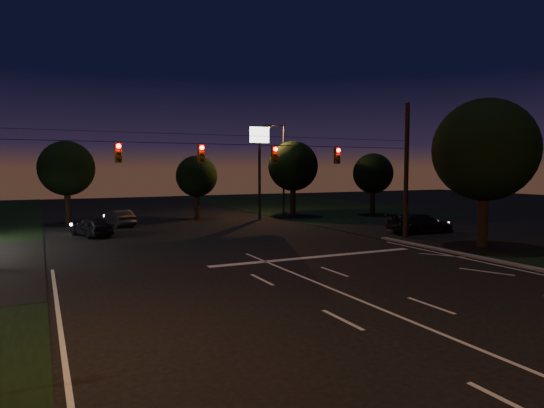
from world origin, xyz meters
TOP-DOWN VIEW (x-y plane):
  - ground at (0.00, 0.00)m, footprint 140.00×140.00m
  - cross_street_right at (20.00, 16.00)m, footprint 20.00×16.00m
  - stop_bar at (3.00, 11.50)m, footprint 12.00×0.50m
  - utility_pole_right at (12.00, 15.00)m, footprint 0.30×0.30m
  - signal_span at (-0.00, 14.96)m, footprint 24.00×0.40m
  - pole_sign_right at (8.00, 30.00)m, footprint 1.80×0.30m
  - street_light_right_far at (11.24, 32.00)m, footprint 2.20×0.35m
  - tree_right_near at (13.53, 10.17)m, footprint 6.00×6.00m
  - tree_far_b at (-7.98, 34.13)m, footprint 4.60×4.60m
  - tree_far_c at (3.02, 33.10)m, footprint 3.80×3.80m
  - tree_far_d at (12.02, 31.13)m, footprint 4.80×4.80m
  - tree_far_e at (20.02, 29.11)m, footprint 4.00×4.00m
  - car_oncoming_a at (-6.97, 24.93)m, footprint 2.84×4.33m
  - car_oncoming_b at (-4.33, 30.32)m, footprint 2.07×4.18m
  - car_cross at (14.58, 16.34)m, footprint 5.14×2.40m

SIDE VIEW (x-z plane):
  - ground at x=0.00m, z-range 0.00..0.00m
  - cross_street_right at x=20.00m, z-range -0.01..0.01m
  - utility_pole_right at x=12.00m, z-range -4.50..4.50m
  - stop_bar at x=3.00m, z-range 0.00..0.01m
  - car_oncoming_b at x=-4.33m, z-range 0.00..1.32m
  - car_oncoming_a at x=-6.97m, z-range 0.00..1.37m
  - car_cross at x=14.58m, z-range 0.00..1.45m
  - tree_far_c at x=3.02m, z-range 0.97..6.83m
  - tree_far_e at x=20.02m, z-range 1.03..7.20m
  - tree_far_b at x=-7.98m, z-range 1.12..8.10m
  - tree_far_d at x=12.02m, z-range 1.18..8.47m
  - street_light_right_far at x=11.24m, z-range 0.74..9.74m
  - signal_span at x=0.00m, z-range 4.72..6.28m
  - tree_right_near at x=13.53m, z-range 1.30..10.06m
  - pole_sign_right at x=8.00m, z-range 2.04..10.44m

